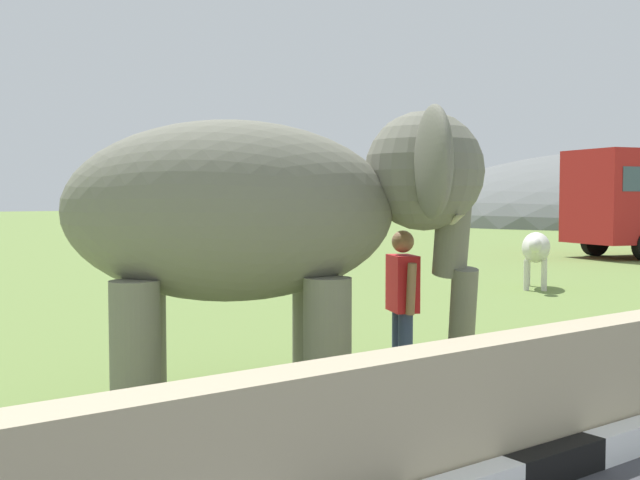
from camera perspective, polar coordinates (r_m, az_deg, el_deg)
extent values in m
cube|color=black|center=(5.91, 16.97, -15.49)|extent=(0.90, 0.20, 0.24)
cube|color=white|center=(6.62, 21.78, -13.52)|extent=(0.90, 0.20, 0.24)
cube|color=tan|center=(6.05, 15.29, -11.26)|extent=(28.00, 0.36, 1.00)
cylinder|color=slate|center=(7.93, -0.45, -6.69)|extent=(0.44, 0.44, 1.27)
cylinder|color=slate|center=(7.05, 0.55, -7.93)|extent=(0.44, 0.44, 1.27)
cylinder|color=slate|center=(7.89, -12.87, -6.83)|extent=(0.44, 0.44, 1.27)
cylinder|color=slate|center=(7.00, -13.47, -8.10)|extent=(0.44, 0.44, 1.27)
ellipsoid|color=slate|center=(7.29, -6.61, 2.15)|extent=(3.49, 2.87, 1.70)
sphere|color=slate|center=(7.58, 7.69, 5.07)|extent=(1.16, 1.16, 1.16)
ellipsoid|color=#D84C8C|center=(7.68, 9.79, 6.15)|extent=(0.62, 0.73, 0.44)
ellipsoid|color=slate|center=(8.30, 5.25, 5.27)|extent=(0.63, 0.91, 1.00)
ellipsoid|color=slate|center=(6.80, 8.32, 5.70)|extent=(0.63, 0.91, 1.00)
cylinder|color=slate|center=(7.67, 9.74, 0.92)|extent=(0.55, 0.63, 1.00)
cylinder|color=slate|center=(7.78, 10.50, -4.97)|extent=(0.40, 0.45, 0.83)
cone|color=beige|center=(7.92, 8.73, 1.72)|extent=(0.39, 0.56, 0.22)
cone|color=beige|center=(7.38, 9.99, 1.61)|extent=(0.39, 0.56, 0.22)
cylinder|color=navy|center=(8.20, 5.85, -7.98)|extent=(0.15, 0.15, 0.82)
cylinder|color=navy|center=(8.01, 6.32, -8.25)|extent=(0.15, 0.15, 0.82)
cube|color=red|center=(8.00, 6.11, -3.19)|extent=(0.38, 0.46, 0.58)
cylinder|color=#9E7251|center=(8.25, 5.52, -3.20)|extent=(0.13, 0.15, 0.52)
cylinder|color=#9E7251|center=(7.76, 6.74, -3.61)|extent=(0.14, 0.17, 0.53)
sphere|color=#9E7251|center=(7.96, 6.13, -0.11)|extent=(0.23, 0.23, 0.23)
cylinder|color=black|center=(27.78, 19.61, -0.07)|extent=(1.04, 0.54, 1.00)
cylinder|color=beige|center=(17.06, 16.19, -2.55)|extent=(0.12, 0.12, 0.65)
cylinder|color=beige|center=(17.07, 14.98, -2.53)|extent=(0.12, 0.12, 0.65)
cylinder|color=beige|center=(17.95, 16.21, -2.27)|extent=(0.12, 0.12, 0.65)
cylinder|color=beige|center=(17.96, 15.06, -2.25)|extent=(0.12, 0.12, 0.65)
ellipsoid|color=beige|center=(17.46, 15.64, -0.52)|extent=(1.56, 1.38, 0.66)
ellipsoid|color=beige|center=(16.53, 15.59, -0.38)|extent=(0.48, 0.45, 0.32)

